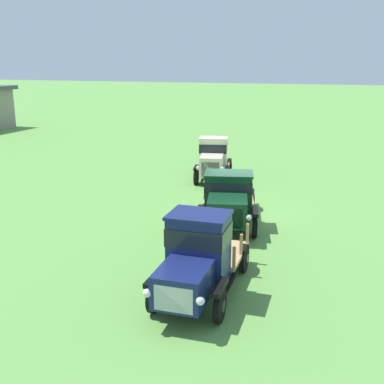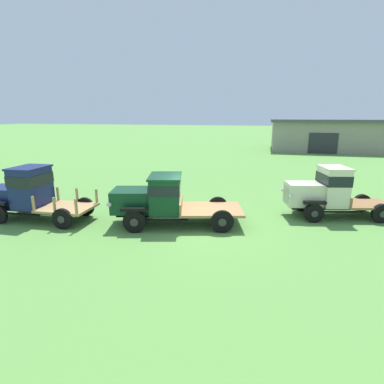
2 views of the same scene
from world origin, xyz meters
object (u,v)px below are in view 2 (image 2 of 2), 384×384
Objects in this scene: vintage_truck_foreground_near at (29,192)px; vintage_truck_second_in_line at (162,198)px; farm_shed at (339,135)px; vintage_truck_midrow_center at (327,192)px.

vintage_truck_second_in_line is at bearing 7.37° from vintage_truck_foreground_near.
vintage_truck_foreground_near is at bearing -120.80° from farm_shed.
vintage_truck_midrow_center is (6.81, 2.66, 0.02)m from vintage_truck_second_in_line.
vintage_truck_midrow_center is at bearing 21.34° from vintage_truck_second_in_line.
vintage_truck_foreground_near is 13.05m from vintage_truck_midrow_center.
farm_shed is 33.32m from vintage_truck_second_in_line.
vintage_truck_foreground_near reaches higher than vintage_truck_second_in_line.
farm_shed reaches higher than vintage_truck_midrow_center.
vintage_truck_foreground_near is at bearing -172.63° from vintage_truck_second_in_line.
vintage_truck_midrow_center is (12.60, 3.41, -0.06)m from vintage_truck_foreground_near.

